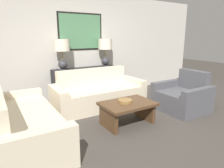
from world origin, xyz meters
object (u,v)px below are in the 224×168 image
at_px(coffee_table, 128,109).
at_px(table_lamp_left, 62,50).
at_px(table_lamp_right, 105,48).
at_px(decorative_bowl, 125,101).
at_px(couch_by_back_wall, 99,94).
at_px(console_table, 86,83).
at_px(couch_by_side, 23,124).
at_px(armchair_near_back_wall, 183,97).

bearing_deg(coffee_table, table_lamp_left, 107.54).
distance_m(table_lamp_right, coffee_table, 2.16).
height_order(table_lamp_right, decorative_bowl, table_lamp_right).
relative_size(couch_by_back_wall, decorative_bowl, 8.05).
bearing_deg(console_table, couch_by_back_wall, -90.00).
bearing_deg(console_table, decorative_bowl, -91.01).
relative_size(table_lamp_left, couch_by_back_wall, 0.34).
bearing_deg(table_lamp_left, decorative_bowl, -72.98).
distance_m(table_lamp_right, couch_by_side, 2.94).
bearing_deg(coffee_table, armchair_near_back_wall, -0.84).
relative_size(console_table, couch_by_back_wall, 0.80).
xyz_separation_m(console_table, coffee_table, (-0.00, -1.83, -0.11)).
height_order(console_table, table_lamp_right, table_lamp_right).
height_order(coffee_table, decorative_bowl, decorative_bowl).
height_order(console_table, coffee_table, console_table).
distance_m(table_lamp_right, couch_by_back_wall, 1.34).
distance_m(table_lamp_left, couch_by_side, 2.15).
relative_size(couch_by_side, decorative_bowl, 8.05).
bearing_deg(coffee_table, couch_by_side, 169.70).
bearing_deg(coffee_table, console_table, 89.94).
bearing_deg(table_lamp_right, table_lamp_left, 180.00).
distance_m(table_lamp_left, armchair_near_back_wall, 2.95).
distance_m(decorative_bowl, armchair_near_back_wall, 1.52).
relative_size(table_lamp_right, coffee_table, 0.75).
height_order(console_table, couch_by_back_wall, couch_by_back_wall).
distance_m(console_table, decorative_bowl, 1.80).
distance_m(couch_by_back_wall, decorative_bowl, 1.11).
height_order(decorative_bowl, armchair_near_back_wall, armchair_near_back_wall).
xyz_separation_m(couch_by_side, coffee_table, (1.73, -0.31, 0.00)).
bearing_deg(armchair_near_back_wall, table_lamp_left, 138.02).
height_order(table_lamp_right, coffee_table, table_lamp_right).
bearing_deg(couch_by_side, armchair_near_back_wall, -5.98).
relative_size(decorative_bowl, armchair_near_back_wall, 0.26).
height_order(couch_by_back_wall, couch_by_side, same).
height_order(console_table, decorative_bowl, console_table).
height_order(table_lamp_left, coffee_table, table_lamp_left).
xyz_separation_m(table_lamp_left, couch_by_back_wall, (0.58, -0.70, -0.99)).
bearing_deg(couch_by_side, console_table, 41.21).
relative_size(coffee_table, decorative_bowl, 3.68).
relative_size(table_lamp_right, couch_by_side, 0.34).
relative_size(table_lamp_left, coffee_table, 0.75).
relative_size(table_lamp_left, table_lamp_right, 1.00).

